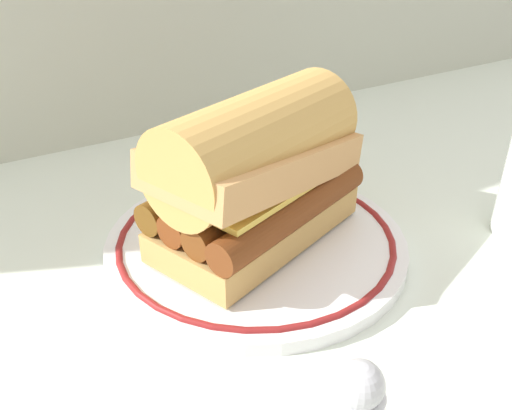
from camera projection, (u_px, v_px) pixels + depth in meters
The scene contains 3 objects.
ground_plane at pixel (291, 267), 0.47m from camera, with size 1.50×1.50×0.00m, color silver.
plate at pixel (256, 241), 0.49m from camera, with size 0.26×0.26×0.01m.
sausage_sandwich at pixel (256, 171), 0.46m from camera, with size 0.20×0.16×0.13m.
Camera 1 is at (-0.22, -0.31, 0.28)m, focal length 38.99 mm.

